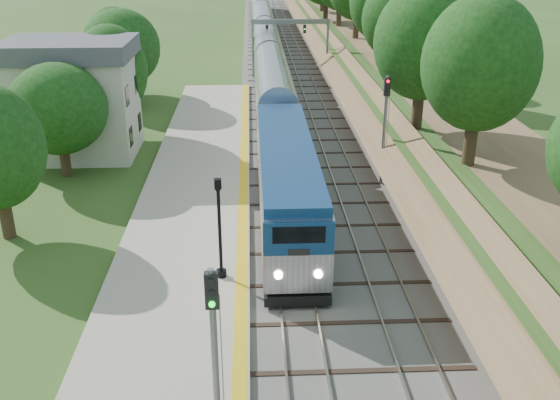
{
  "coord_description": "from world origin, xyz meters",
  "views": [
    {
      "loc": [
        -1.77,
        -12.84,
        14.43
      ],
      "look_at": [
        -0.5,
        14.39,
        2.8
      ],
      "focal_mm": 40.0,
      "sensor_mm": 36.0,
      "label": 1
    }
  ],
  "objects_px": {
    "signal_farside": "(385,119)",
    "signal_gantry": "(290,33)",
    "train": "(265,42)",
    "lamppost_far": "(220,234)",
    "signal_platform": "(214,345)",
    "station_building": "(74,98)"
  },
  "relations": [
    {
      "from": "station_building",
      "to": "lamppost_far",
      "type": "xyz_separation_m",
      "value": [
        10.75,
        -18.49,
        -1.63
      ]
    },
    {
      "from": "station_building",
      "to": "signal_farside",
      "type": "height_order",
      "value": "station_building"
    },
    {
      "from": "lamppost_far",
      "to": "train",
      "type": "bearing_deg",
      "value": 86.58
    },
    {
      "from": "signal_gantry",
      "to": "signal_farside",
      "type": "height_order",
      "value": "signal_farside"
    },
    {
      "from": "lamppost_far",
      "to": "signal_farside",
      "type": "relative_size",
      "value": 0.69
    },
    {
      "from": "signal_farside",
      "to": "lamppost_far",
      "type": "bearing_deg",
      "value": -129.35
    },
    {
      "from": "signal_farside",
      "to": "train",
      "type": "bearing_deg",
      "value": 98.23
    },
    {
      "from": "train",
      "to": "signal_platform",
      "type": "distance_m",
      "value": 64.72
    },
    {
      "from": "signal_platform",
      "to": "signal_farside",
      "type": "bearing_deg",
      "value": 67.31
    },
    {
      "from": "train",
      "to": "signal_farside",
      "type": "relative_size",
      "value": 17.14
    },
    {
      "from": "train",
      "to": "signal_platform",
      "type": "xyz_separation_m",
      "value": [
        -2.9,
        -64.63,
        1.96
      ]
    },
    {
      "from": "train",
      "to": "lamppost_far",
      "type": "relative_size",
      "value": 24.84
    },
    {
      "from": "signal_platform",
      "to": "signal_farside",
      "type": "xyz_separation_m",
      "value": [
        9.1,
        21.77,
        0.1
      ]
    },
    {
      "from": "signal_gantry",
      "to": "lamppost_far",
      "type": "bearing_deg",
      "value": -97.49
    },
    {
      "from": "train",
      "to": "signal_platform",
      "type": "height_order",
      "value": "signal_platform"
    },
    {
      "from": "station_building",
      "to": "signal_platform",
      "type": "distance_m",
      "value": 30.8
    },
    {
      "from": "station_building",
      "to": "signal_gantry",
      "type": "xyz_separation_m",
      "value": [
        16.47,
        24.99,
        0.73
      ]
    },
    {
      "from": "signal_farside",
      "to": "signal_gantry",
      "type": "bearing_deg",
      "value": 96.65
    },
    {
      "from": "signal_gantry",
      "to": "train",
      "type": "bearing_deg",
      "value": 102.77
    },
    {
      "from": "station_building",
      "to": "signal_gantry",
      "type": "distance_m",
      "value": 29.94
    },
    {
      "from": "signal_gantry",
      "to": "train",
      "type": "distance_m",
      "value": 11.49
    },
    {
      "from": "lamppost_far",
      "to": "signal_farside",
      "type": "distance_m",
      "value": 15.0
    }
  ]
}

